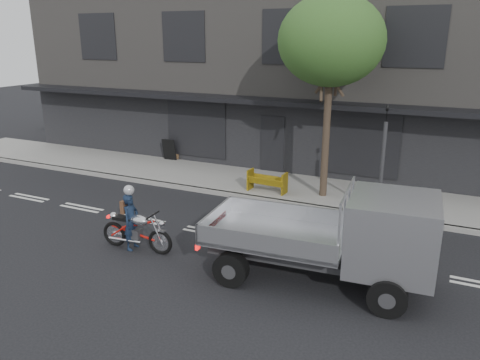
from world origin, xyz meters
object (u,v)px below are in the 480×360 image
object	(u,v)px
street_tree	(331,41)
construction_barrier	(265,183)
motorcycle	(136,230)
flatbed_ute	(369,235)
rider	(131,222)
traffic_light_pole	(382,166)
sandwich_board	(169,150)

from	to	relation	value
street_tree	construction_barrier	distance (m)	5.15
motorcycle	flatbed_ute	distance (m)	5.94
street_tree	flatbed_ute	size ratio (longest dim) A/B	1.31
street_tree	construction_barrier	xyz separation A→B (m)	(-1.90, -0.66, -4.74)
flatbed_ute	motorcycle	bearing A→B (deg)	-179.71
rider	construction_barrier	size ratio (longest dim) A/B	1.09
traffic_light_pole	motorcycle	bearing A→B (deg)	-136.44
street_tree	traffic_light_pole	distance (m)	4.23
traffic_light_pole	sandwich_board	world-z (taller)	traffic_light_pole
sandwich_board	traffic_light_pole	bearing A→B (deg)	-20.02
motorcycle	rider	world-z (taller)	rider
construction_barrier	rider	bearing A→B (deg)	-107.18
street_tree	sandwich_board	world-z (taller)	street_tree
traffic_light_pole	rider	world-z (taller)	traffic_light_pole
rider	street_tree	bearing A→B (deg)	-33.86
street_tree	flatbed_ute	world-z (taller)	street_tree
flatbed_ute	construction_barrier	distance (m)	6.58
flatbed_ute	sandwich_board	world-z (taller)	flatbed_ute
traffic_light_pole	sandwich_board	size ratio (longest dim) A/B	3.67
traffic_light_pole	flatbed_ute	xyz separation A→B (m)	(0.47, -4.66, -0.32)
motorcycle	sandwich_board	world-z (taller)	sandwich_board
sandwich_board	street_tree	bearing A→B (deg)	-17.93
rider	construction_barrier	xyz separation A→B (m)	(1.65, 5.32, -0.22)
rider	construction_barrier	bearing A→B (deg)	-20.36
motorcycle	flatbed_ute	xyz separation A→B (m)	(5.87, 0.48, 0.77)
rider	sandwich_board	distance (m)	8.71
flatbed_ute	traffic_light_pole	bearing A→B (deg)	91.42
street_tree	traffic_light_pole	xyz separation A→B (m)	(2.00, -0.85, -3.63)
motorcycle	rider	bearing A→B (deg)	176.84
traffic_light_pole	motorcycle	size ratio (longest dim) A/B	1.65
traffic_light_pole	sandwich_board	bearing A→B (deg)	164.36
motorcycle	rider	xyz separation A→B (m)	(-0.15, -0.00, 0.20)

